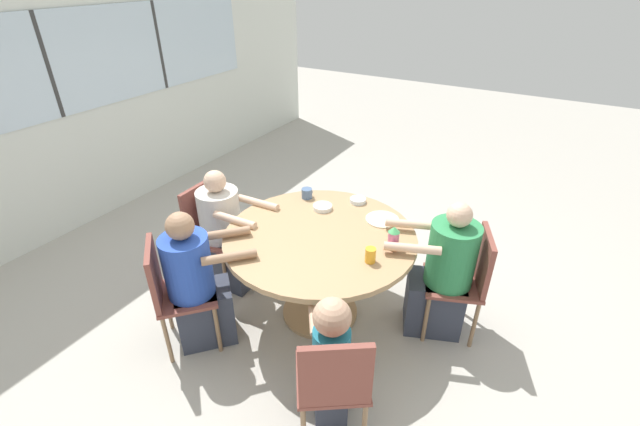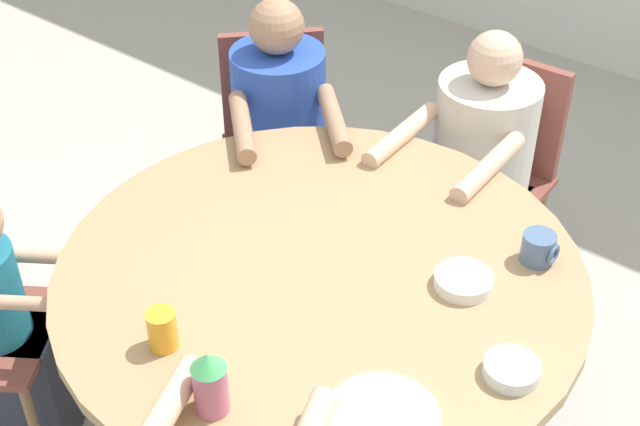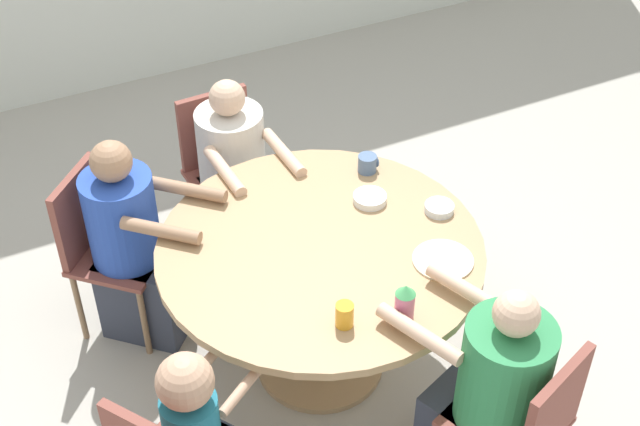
# 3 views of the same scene
# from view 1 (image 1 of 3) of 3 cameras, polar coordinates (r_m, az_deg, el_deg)

# --- Properties ---
(ground_plane) EXTENTS (16.00, 16.00, 0.00)m
(ground_plane) POSITION_cam_1_polar(r_m,az_deg,el_deg) (3.57, -0.00, -13.09)
(ground_plane) COLOR #B2ADA3
(wall_back_with_windows) EXTENTS (8.40, 0.08, 2.80)m
(wall_back_with_windows) POSITION_cam_1_polar(r_m,az_deg,el_deg) (4.90, -32.06, 13.65)
(wall_back_with_windows) COLOR silver
(wall_back_with_windows) RESTS_ON ground_plane
(dining_table) EXTENTS (1.40, 1.40, 0.76)m
(dining_table) POSITION_cam_1_polar(r_m,az_deg,el_deg) (3.18, -0.00, -5.08)
(dining_table) COLOR tan
(dining_table) RESTS_ON ground_plane
(chair_for_woman_green_shirt) EXTENTS (0.42, 0.42, 0.87)m
(chair_for_woman_green_shirt) POSITION_cam_1_polar(r_m,az_deg,el_deg) (3.77, -14.55, -1.59)
(chair_for_woman_green_shirt) COLOR brown
(chair_for_woman_green_shirt) RESTS_ON ground_plane
(chair_for_man_blue_shirt) EXTENTS (0.52, 0.52, 0.87)m
(chair_for_man_blue_shirt) POSITION_cam_1_polar(r_m,az_deg,el_deg) (3.27, 19.04, -7.82)
(chair_for_man_blue_shirt) COLOR brown
(chair_for_man_blue_shirt) RESTS_ON ground_plane
(chair_for_man_teal_shirt) EXTENTS (0.57, 0.57, 0.87)m
(chair_for_man_teal_shirt) POSITION_cam_1_polar(r_m,az_deg,el_deg) (3.16, -19.20, -9.35)
(chair_for_man_teal_shirt) COLOR brown
(chair_for_man_teal_shirt) RESTS_ON ground_plane
(chair_for_toddler) EXTENTS (0.56, 0.56, 0.87)m
(chair_for_toddler) POSITION_cam_1_polar(r_m,az_deg,el_deg) (2.46, 1.81, -21.38)
(chair_for_toddler) COLOR brown
(chair_for_toddler) RESTS_ON ground_plane
(person_woman_green_shirt) EXTENTS (0.38, 0.65, 1.06)m
(person_woman_green_shirt) POSITION_cam_1_polar(r_m,az_deg,el_deg) (3.70, -12.43, -3.00)
(person_woman_green_shirt) COLOR #333847
(person_woman_green_shirt) RESTS_ON ground_plane
(person_man_blue_shirt) EXTENTS (0.54, 0.70, 1.10)m
(person_man_blue_shirt) POSITION_cam_1_polar(r_m,az_deg,el_deg) (3.27, 15.97, -8.16)
(person_man_blue_shirt) COLOR #333847
(person_man_blue_shirt) RESTS_ON ground_plane
(person_man_teal_shirt) EXTENTS (0.65, 0.64, 1.09)m
(person_man_teal_shirt) POSITION_cam_1_polar(r_m,az_deg,el_deg) (3.17, -16.03, -9.45)
(person_man_teal_shirt) COLOR #333847
(person_man_teal_shirt) RESTS_ON ground_plane
(person_toddler) EXTENTS (0.43, 0.39, 0.96)m
(person_toddler) POSITION_cam_1_polar(r_m,az_deg,el_deg) (2.60, 1.45, -19.39)
(person_toddler) COLOR #333847
(person_toddler) RESTS_ON ground_plane
(coffee_mug) EXTENTS (0.09, 0.09, 0.08)m
(coffee_mug) POSITION_cam_1_polar(r_m,az_deg,el_deg) (3.57, -1.74, 2.66)
(coffee_mug) COLOR slate
(coffee_mug) RESTS_ON dining_table
(sippy_cup) EXTENTS (0.08, 0.08, 0.17)m
(sippy_cup) POSITION_cam_1_polar(r_m,az_deg,el_deg) (2.96, 9.77, -3.20)
(sippy_cup) COLOR #CC668C
(sippy_cup) RESTS_ON dining_table
(juice_glass) EXTENTS (0.07, 0.07, 0.10)m
(juice_glass) POSITION_cam_1_polar(r_m,az_deg,el_deg) (2.82, 6.74, -5.60)
(juice_glass) COLOR gold
(juice_glass) RESTS_ON dining_table
(bowl_white_shallow) EXTENTS (0.15, 0.15, 0.03)m
(bowl_white_shallow) POSITION_cam_1_polar(r_m,az_deg,el_deg) (3.41, 0.34, 0.80)
(bowl_white_shallow) COLOR white
(bowl_white_shallow) RESTS_ON dining_table
(bowl_cereal) EXTENTS (0.13, 0.13, 0.04)m
(bowl_cereal) POSITION_cam_1_polar(r_m,az_deg,el_deg) (3.52, 5.08, 1.70)
(bowl_cereal) COLOR silver
(bowl_cereal) RESTS_ON dining_table
(plate_tortillas) EXTENTS (0.26, 0.26, 0.01)m
(plate_tortillas) POSITION_cam_1_polar(r_m,az_deg,el_deg) (3.31, 8.31, -0.83)
(plate_tortillas) COLOR beige
(plate_tortillas) RESTS_ON dining_table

